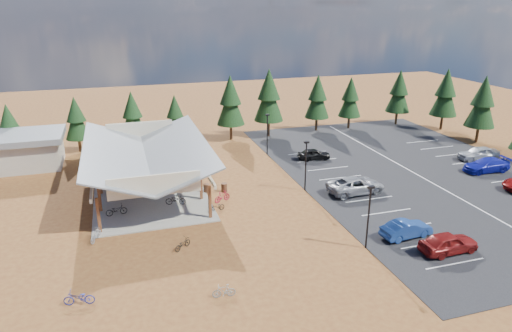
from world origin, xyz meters
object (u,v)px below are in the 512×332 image
object	(u,v)px
bike_16	(217,207)
car_0	(449,243)
bike_1	(139,192)
bike_3	(130,169)
car_4	(314,154)
bike_10	(79,298)
car_8	(478,153)
bike_pavilion	(146,153)
bike_6	(170,172)
bike_9	(96,235)
car_7	(486,165)
trash_bin_1	(224,187)
car_1	(406,229)
bike_2	(121,184)
bike_7	(172,157)
bike_4	(176,200)
bike_5	(185,183)
bike_15	(222,196)
bike_12	(183,244)
lamp_post_2	(267,131)
lamp_post_1	(306,162)
bike_13	(224,291)
trash_bin_0	(207,188)
outbuilding	(14,151)
lamp_post_0	(369,213)
bike_0	(116,210)

from	to	relation	value
bike_16	car_0	bearing A→B (deg)	32.38
bike_1	bike_3	distance (m)	6.74
car_4	bike_10	bearing A→B (deg)	135.32
bike_16	car_8	world-z (taller)	car_8
bike_pavilion	bike_6	world-z (taller)	bike_pavilion
bike_3	car_0	size ratio (longest dim) A/B	0.40
car_0	bike_9	bearing A→B (deg)	67.09
bike_16	car_7	bearing A→B (deg)	73.49
car_0	car_7	bearing A→B (deg)	-51.79
trash_bin_1	bike_9	distance (m)	13.80
car_1	bike_2	bearing A→B (deg)	46.17
bike_7	bike_10	distance (m)	27.07
bike_3	bike_6	world-z (taller)	bike_3
bike_4	bike_7	size ratio (longest dim) A/B	1.02
bike_pavilion	bike_16	distance (m)	9.65
trash_bin_1	bike_5	distance (m)	4.10
bike_1	car_4	world-z (taller)	car_4
bike_5	trash_bin_1	bearing A→B (deg)	-120.67
bike_15	car_1	size ratio (longest dim) A/B	0.41
bike_1	bike_12	world-z (taller)	bike_1
bike_15	car_0	bearing A→B (deg)	-160.21
bike_pavilion	lamp_post_2	bearing A→B (deg)	25.02
lamp_post_1	bike_5	size ratio (longest dim) A/B	3.17
bike_9	bike_13	bearing A→B (deg)	154.66
bike_10	car_7	size ratio (longest dim) A/B	0.36
bike_5	bike_4	bearing A→B (deg)	157.67
bike_3	car_0	xyz separation A→B (m)	(22.13, -24.05, 0.16)
bike_1	bike_2	size ratio (longest dim) A/B	1.06
car_0	bike_1	bearing A→B (deg)	49.32
lamp_post_2	car_8	xyz separation A→B (m)	(23.45, -9.54, -2.12)
trash_bin_1	bike_5	bearing A→B (deg)	150.61
trash_bin_0	bike_12	size ratio (longest dim) A/B	0.55
outbuilding	lamp_post_2	bearing A→B (deg)	-7.85
bike_5	lamp_post_1	bearing A→B (deg)	-110.80
bike_1	bike_2	distance (m)	3.19
bike_10	car_7	world-z (taller)	car_7
bike_5	car_0	distance (m)	25.10
bike_10	trash_bin_1	bearing A→B (deg)	149.29
bike_9	car_4	xyz separation A→B (m)	(24.65, 13.16, 0.19)
lamp_post_0	car_7	size ratio (longest dim) A/B	0.98
bike_16	outbuilding	bearing A→B (deg)	-151.64
car_7	lamp_post_0	bearing A→B (deg)	-59.90
bike_7	bike_15	xyz separation A→B (m)	(3.06, -12.81, -0.13)
trash_bin_1	bike_12	distance (m)	11.54
bike_pavilion	bike_10	bearing A→B (deg)	-107.73
outbuilding	trash_bin_0	size ratio (longest dim) A/B	12.22
bike_5	bike_16	bearing A→B (deg)	-164.45
bike_0	car_4	bearing A→B (deg)	-76.57
outbuilding	bike_4	bearing A→B (deg)	-44.64
bike_10	bike_4	bearing A→B (deg)	159.15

